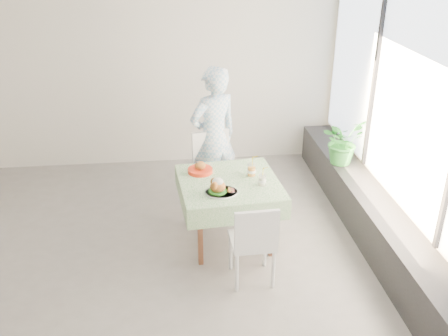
{
  "coord_description": "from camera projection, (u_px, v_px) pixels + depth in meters",
  "views": [
    {
      "loc": [
        0.62,
        -4.43,
        3.15
      ],
      "look_at": [
        1.16,
        0.31,
        0.87
      ],
      "focal_mm": 40.0,
      "sensor_mm": 36.0,
      "label": 1
    }
  ],
  "objects": [
    {
      "name": "cafe_table",
      "position": [
        229.0,
        204.0,
        5.43
      ],
      "size": [
        1.13,
        1.13,
        0.74
      ],
      "color": "brown",
      "rests_on": "ground"
    },
    {
      "name": "chair_far",
      "position": [
        216.0,
        188.0,
        6.09
      ],
      "size": [
        0.57,
        0.57,
        0.99
      ],
      "color": "white",
      "rests_on": "ground"
    },
    {
      "name": "wall_right",
      "position": [
        411.0,
        125.0,
        4.97
      ],
      "size": [
        0.02,
        5.0,
        2.8
      ],
      "primitive_type": "cube",
      "color": "silver",
      "rests_on": "ground"
    },
    {
      "name": "second_dish",
      "position": [
        200.0,
        169.0,
        5.48
      ],
      "size": [
        0.27,
        0.27,
        0.13
      ],
      "color": "red",
      "rests_on": "cafe_table"
    },
    {
      "name": "juice_cup_orange",
      "position": [
        252.0,
        170.0,
        5.4
      ],
      "size": [
        0.1,
        0.1,
        0.27
      ],
      "color": "white",
      "rests_on": "cafe_table"
    },
    {
      "name": "wall_front",
      "position": [
        53.0,
        329.0,
        2.43
      ],
      "size": [
        6.0,
        0.02,
        2.8
      ],
      "primitive_type": "cube",
      "color": "silver",
      "rests_on": "ground"
    },
    {
      "name": "main_dish",
      "position": [
        220.0,
        188.0,
        5.03
      ],
      "size": [
        0.34,
        0.34,
        0.17
      ],
      "color": "white",
      "rests_on": "cafe_table"
    },
    {
      "name": "window_ledge",
      "position": [
        376.0,
        224.0,
        5.45
      ],
      "size": [
        0.4,
        4.8,
        0.5
      ],
      "primitive_type": "cube",
      "color": "black",
      "rests_on": "ground"
    },
    {
      "name": "juice_cup_lemonade",
      "position": [
        262.0,
        180.0,
        5.2
      ],
      "size": [
        0.08,
        0.08,
        0.24
      ],
      "color": "white",
      "rests_on": "cafe_table"
    },
    {
      "name": "wall_back",
      "position": [
        124.0,
        70.0,
        6.91
      ],
      "size": [
        6.0,
        0.02,
        2.8
      ],
      "primitive_type": "cube",
      "color": "silver",
      "rests_on": "ground"
    },
    {
      "name": "floor",
      "position": [
        119.0,
        260.0,
        5.27
      ],
      "size": [
        6.0,
        6.0,
        0.0
      ],
      "primitive_type": "plane",
      "color": "slate",
      "rests_on": "ground"
    },
    {
      "name": "window_pane",
      "position": [
        412.0,
        101.0,
        4.86
      ],
      "size": [
        0.01,
        4.8,
        2.18
      ],
      "primitive_type": "cube",
      "color": "#D1E0F9",
      "rests_on": "ground"
    },
    {
      "name": "chair_near",
      "position": [
        252.0,
        256.0,
        4.88
      ],
      "size": [
        0.43,
        0.43,
        0.88
      ],
      "color": "white",
      "rests_on": "ground"
    },
    {
      "name": "potted_plant",
      "position": [
        343.0,
        141.0,
        6.19
      ],
      "size": [
        0.68,
        0.65,
        0.58
      ],
      "primitive_type": "imported",
      "rotation": [
        0.0,
        0.0,
        0.51
      ],
      "color": "#297B33",
      "rests_on": "window_ledge"
    },
    {
      "name": "diner",
      "position": [
        214.0,
        138.0,
        6.05
      ],
      "size": [
        0.76,
        0.67,
        1.76
      ],
      "primitive_type": "imported",
      "rotation": [
        0.0,
        0.0,
        3.61
      ],
      "color": "#8BBEDF",
      "rests_on": "ground"
    }
  ]
}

